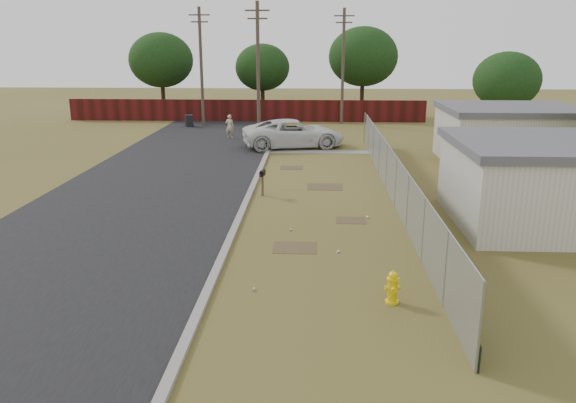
# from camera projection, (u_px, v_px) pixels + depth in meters

# --- Properties ---
(ground) EXTENTS (120.00, 120.00, 0.00)m
(ground) POSITION_uv_depth(u_px,v_px,m) (319.00, 205.00, 22.97)
(ground) COLOR brown
(ground) RESTS_ON ground
(street) EXTENTS (15.10, 60.00, 0.12)m
(street) POSITION_uv_depth(u_px,v_px,m) (196.00, 162.00, 31.01)
(street) COLOR black
(street) RESTS_ON ground
(chainlink_fence) EXTENTS (0.10, 27.06, 2.02)m
(chainlink_fence) POSITION_uv_depth(u_px,v_px,m) (393.00, 181.00, 23.60)
(chainlink_fence) COLOR gray
(chainlink_fence) RESTS_ON ground
(privacy_fence) EXTENTS (30.00, 0.12, 1.80)m
(privacy_fence) POSITION_uv_depth(u_px,v_px,m) (246.00, 111.00, 47.01)
(privacy_fence) COLOR #490F10
(privacy_fence) RESTS_ON ground
(utility_poles) EXTENTS (12.60, 8.24, 9.00)m
(utility_poles) POSITION_uv_depth(u_px,v_px,m) (269.00, 66.00, 41.70)
(utility_poles) COLOR brown
(utility_poles) RESTS_ON ground
(houses) EXTENTS (9.30, 17.24, 3.10)m
(houses) POSITION_uv_depth(u_px,v_px,m) (535.00, 155.00, 25.11)
(houses) COLOR beige
(houses) RESTS_ON ground
(horizon_trees) EXTENTS (33.32, 31.94, 7.78)m
(horizon_trees) POSITION_uv_depth(u_px,v_px,m) (329.00, 66.00, 44.30)
(horizon_trees) COLOR #301E15
(horizon_trees) RESTS_ON ground
(fire_hydrant) EXTENTS (0.41, 0.42, 0.90)m
(fire_hydrant) POSITION_uv_depth(u_px,v_px,m) (393.00, 288.00, 14.26)
(fire_hydrant) COLOR yellow
(fire_hydrant) RESTS_ON ground
(mailbox) EXTENTS (0.24, 0.50, 1.15)m
(mailbox) POSITION_uv_depth(u_px,v_px,m) (262.00, 175.00, 24.14)
(mailbox) COLOR brown
(mailbox) RESTS_ON ground
(pickup_truck) EXTENTS (6.90, 4.38, 1.77)m
(pickup_truck) POSITION_uv_depth(u_px,v_px,m) (294.00, 133.00, 35.33)
(pickup_truck) COLOR silver
(pickup_truck) RESTS_ON ground
(pedestrian) EXTENTS (0.65, 0.48, 1.63)m
(pedestrian) POSITION_uv_depth(u_px,v_px,m) (230.00, 126.00, 38.72)
(pedestrian) COLOR #BDAF8A
(pedestrian) RESTS_ON ground
(trash_bin) EXTENTS (0.82, 0.79, 0.92)m
(trash_bin) POSITION_uv_depth(u_px,v_px,m) (189.00, 121.00, 44.13)
(trash_bin) COLOR black
(trash_bin) RESTS_ON ground
(scattered_litter) EXTENTS (3.72, 6.75, 0.07)m
(scattered_litter) POSITION_uv_depth(u_px,v_px,m) (317.00, 243.00, 18.48)
(scattered_litter) COLOR silver
(scattered_litter) RESTS_ON ground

